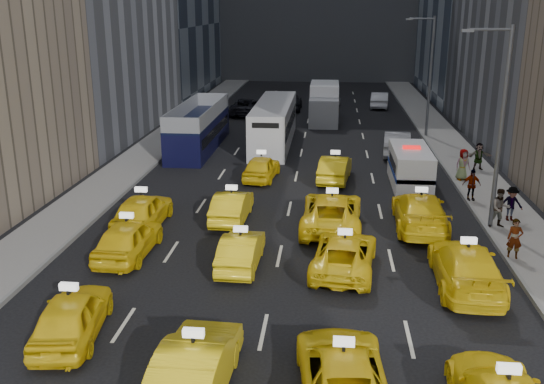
{
  "coord_description": "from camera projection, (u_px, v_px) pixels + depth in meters",
  "views": [
    {
      "loc": [
        1.87,
        -14.7,
        9.8
      ],
      "look_at": [
        -0.52,
        10.3,
        2.0
      ],
      "focal_mm": 40.0,
      "sensor_mm": 36.0,
      "label": 1
    }
  ],
  "objects": [
    {
      "name": "pedestrian_3",
      "position": [
        471.0,
        185.0,
        30.97
      ],
      "size": [
        1.0,
        0.55,
        1.62
      ],
      "primitive_type": "imported",
      "rotation": [
        0.0,
        0.0,
        0.12
      ],
      "color": "gray",
      "rests_on": "sidewalk_east"
    },
    {
      "name": "taxi_17",
      "position": [
        335.0,
        168.0,
        34.94
      ],
      "size": [
        2.09,
        4.64,
        1.48
      ],
      "primitive_type": "imported",
      "rotation": [
        0.0,
        0.0,
        3.02
      ],
      "color": "yellow",
      "rests_on": "ground"
    },
    {
      "name": "taxi_4",
      "position": [
        72.0,
        315.0,
        18.43
      ],
      "size": [
        2.3,
        4.55,
        1.48
      ],
      "primitive_type": "imported",
      "rotation": [
        0.0,
        0.0,
        3.27
      ],
      "color": "yellow",
      "rests_on": "ground"
    },
    {
      "name": "sidewalk_east",
      "position": [
        460.0,
        159.0,
        39.84
      ],
      "size": [
        3.0,
        90.0,
        0.15
      ],
      "primitive_type": "cube",
      "color": "gray",
      "rests_on": "ground"
    },
    {
      "name": "pedestrian_0",
      "position": [
        515.0,
        239.0,
        23.86
      ],
      "size": [
        0.65,
        0.48,
        1.63
      ],
      "primitive_type": "imported",
      "rotation": [
        0.0,
        0.0,
        -0.16
      ],
      "color": "gray",
      "rests_on": "sidewalk_east"
    },
    {
      "name": "taxi_16",
      "position": [
        261.0,
        168.0,
        35.24
      ],
      "size": [
        2.08,
        4.3,
        1.42
      ],
      "primitive_type": "imported",
      "rotation": [
        0.0,
        0.0,
        3.04
      ],
      "color": "yellow",
      "rests_on": "ground"
    },
    {
      "name": "streetlight_near",
      "position": [
        499.0,
        122.0,
        26.16
      ],
      "size": [
        2.15,
        0.22,
        9.0
      ],
      "color": "#595B60",
      "rests_on": "ground"
    },
    {
      "name": "ground",
      "position": [
        256.0,
        368.0,
        17.05
      ],
      "size": [
        160.0,
        160.0,
        0.0
      ],
      "primitive_type": "plane",
      "color": "black",
      "rests_on": "ground"
    },
    {
      "name": "pedestrian_1",
      "position": [
        500.0,
        208.0,
        27.17
      ],
      "size": [
        0.91,
        0.55,
        1.79
      ],
      "primitive_type": "imported",
      "rotation": [
        0.0,
        0.0,
        0.09
      ],
      "color": "gray",
      "rests_on": "sidewalk_east"
    },
    {
      "name": "misc_car_3",
      "position": [
        291.0,
        102.0,
        58.27
      ],
      "size": [
        1.96,
        4.83,
        1.64
      ],
      "primitive_type": "imported",
      "rotation": [
        0.0,
        0.0,
        3.14
      ],
      "color": "black",
      "rests_on": "ground"
    },
    {
      "name": "misc_car_1",
      "position": [
        246.0,
        107.0,
        55.91
      ],
      "size": [
        2.55,
        5.49,
        1.52
      ],
      "primitive_type": "imported",
      "rotation": [
        0.0,
        0.0,
        3.15
      ],
      "color": "black",
      "rests_on": "ground"
    },
    {
      "name": "taxi_8",
      "position": [
        128.0,
        238.0,
        24.43
      ],
      "size": [
        1.95,
        4.55,
        1.53
      ],
      "primitive_type": "imported",
      "rotation": [
        0.0,
        0.0,
        3.11
      ],
      "color": "yellow",
      "rests_on": "ground"
    },
    {
      "name": "curb_west",
      "position": [
        169.0,
        152.0,
        41.62
      ],
      "size": [
        0.15,
        90.0,
        0.18
      ],
      "primitive_type": "cube",
      "color": "slate",
      "rests_on": "ground"
    },
    {
      "name": "nypd_van",
      "position": [
        410.0,
        167.0,
        34.04
      ],
      "size": [
        2.37,
        5.38,
        2.26
      ],
      "rotation": [
        0.0,
        0.0,
        0.06
      ],
      "color": "white",
      "rests_on": "ground"
    },
    {
      "name": "taxi_6",
      "position": [
        343.0,
        372.0,
        15.68
      ],
      "size": [
        2.72,
        5.11,
        1.37
      ],
      "primitive_type": "imported",
      "rotation": [
        0.0,
        0.0,
        3.23
      ],
      "color": "yellow",
      "rests_on": "ground"
    },
    {
      "name": "pedestrian_2",
      "position": [
        511.0,
        204.0,
        28.05
      ],
      "size": [
        1.08,
        0.52,
        1.63
      ],
      "primitive_type": "imported",
      "rotation": [
        0.0,
        0.0,
        0.08
      ],
      "color": "gray",
      "rests_on": "sidewalk_east"
    },
    {
      "name": "taxi_5",
      "position": [
        195.0,
        367.0,
        15.71
      ],
      "size": [
        1.88,
        4.87,
        1.58
      ],
      "primitive_type": "imported",
      "rotation": [
        0.0,
        0.0,
        3.1
      ],
      "color": "yellow",
      "rests_on": "ground"
    },
    {
      "name": "double_decker",
      "position": [
        199.0,
        127.0,
        42.5
      ],
      "size": [
        3.03,
        10.91,
        3.14
      ],
      "rotation": [
        0.0,
        0.0,
        -0.05
      ],
      "color": "black",
      "rests_on": "ground"
    },
    {
      "name": "box_truck",
      "position": [
        324.0,
        103.0,
        52.33
      ],
      "size": [
        3.3,
        7.34,
        3.24
      ],
      "rotation": [
        0.0,
        0.0,
        -0.13
      ],
      "color": "white",
      "rests_on": "ground"
    },
    {
      "name": "taxi_9",
      "position": [
        241.0,
        250.0,
        23.5
      ],
      "size": [
        1.48,
        4.07,
        1.33
      ],
      "primitive_type": "imported",
      "rotation": [
        0.0,
        0.0,
        3.12
      ],
      "color": "yellow",
      "rests_on": "ground"
    },
    {
      "name": "pedestrian_4",
      "position": [
        463.0,
        164.0,
        34.57
      ],
      "size": [
        0.99,
        0.73,
        1.8
      ],
      "primitive_type": "imported",
      "rotation": [
        0.0,
        0.0,
        0.31
      ],
      "color": "gray",
      "rests_on": "sidewalk_east"
    },
    {
      "name": "pedestrian_5",
      "position": [
        479.0,
        156.0,
        36.73
      ],
      "size": [
        1.58,
        0.66,
        1.65
      ],
      "primitive_type": "imported",
      "rotation": [
        0.0,
        0.0,
        0.15
      ],
      "color": "gray",
      "rests_on": "sidewalk_east"
    },
    {
      "name": "taxi_14",
      "position": [
        332.0,
        212.0,
        27.46
      ],
      "size": [
        2.81,
        5.78,
        1.58
      ],
      "primitive_type": "imported",
      "rotation": [
        0.0,
        0.0,
        3.11
      ],
      "color": "yellow",
      "rests_on": "ground"
    },
    {
      "name": "curb_east",
      "position": [
        437.0,
        158.0,
        39.97
      ],
      "size": [
        0.15,
        90.0,
        0.18
      ],
      "primitive_type": "cube",
      "color": "slate",
      "rests_on": "ground"
    },
    {
      "name": "taxi_13",
      "position": [
        232.0,
        206.0,
        28.55
      ],
      "size": [
        1.56,
        4.27,
        1.4
      ],
      "primitive_type": "imported",
      "rotation": [
        0.0,
        0.0,
        3.12
      ],
      "color": "yellow",
      "rests_on": "ground"
    },
    {
      "name": "sidewalk_west",
      "position": [
        149.0,
        152.0,
        41.75
      ],
      "size": [
        3.0,
        90.0,
        0.15
      ],
      "primitive_type": "cube",
      "color": "gray",
      "rests_on": "ground"
    },
    {
      "name": "taxi_12",
      "position": [
        142.0,
        211.0,
        27.61
      ],
      "size": [
        1.96,
        4.7,
        1.59
      ],
      "primitive_type": "imported",
      "rotation": [
        0.0,
        0.0,
        3.12
      ],
      "color": "yellow",
      "rests_on": "ground"
    },
    {
      "name": "city_bus",
      "position": [
        274.0,
        124.0,
        43.94
      ],
      "size": [
        3.13,
        11.94,
        3.05
      ],
      "rotation": [
        0.0,
        0.0,
        -0.06
      ],
      "color": "silver",
      "rests_on": "ground"
    },
    {
      "name": "taxi_15",
      "position": [
        420.0,
        211.0,
        27.49
      ],
      "size": [
        2.44,
        5.65,
        1.62
      ],
      "primitive_type": "imported",
      "rotation": [
        0.0,
        0.0,
        3.11
      ],
      "color": "yellow",
      "rests_on": "ground"
    },
    {
      "name": "streetlight_far",
      "position": [
        429.0,
        73.0,
        45.17
      ],
      "size": [
        2.15,
        0.22,
        9.0
      ],
      "color": "#595B60",
      "rests_on": "ground"
    },
    {
      "name": "taxi_11",
      "position": [
        466.0,
        267.0,
        21.73
      ],
      "size": [
        2.37,
        5.51,
        1.58
      ],
      "primitive_type": "imported",
      "rotation": [
        0.0,
        0.0,
        3.11
      ],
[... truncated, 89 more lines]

